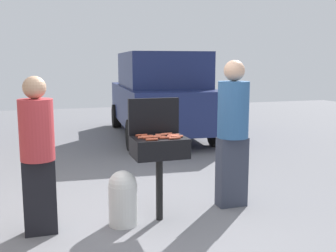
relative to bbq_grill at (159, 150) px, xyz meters
name	(u,v)px	position (x,y,z in m)	size (l,w,h in m)	color
ground_plane	(145,224)	(-0.20, -0.10, -0.81)	(24.00, 24.00, 0.00)	slate
bbq_grill	(159,150)	(0.00, 0.00, 0.00)	(0.60, 0.44, 0.96)	black
grill_lid_open	(154,116)	(0.00, 0.22, 0.36)	(0.60, 0.05, 0.42)	black
hot_dog_0	(165,138)	(0.04, -0.11, 0.16)	(0.03, 0.03, 0.13)	#AD4228
hot_dog_1	(166,134)	(0.12, 0.11, 0.16)	(0.03, 0.03, 0.13)	#C6593D
hot_dog_2	(173,135)	(0.17, 0.02, 0.16)	(0.03, 0.03, 0.13)	#B74C33
hot_dog_3	(144,137)	(-0.18, -0.02, 0.16)	(0.03, 0.03, 0.13)	#C6593D
hot_dog_4	(147,136)	(-0.13, 0.04, 0.16)	(0.03, 0.03, 0.13)	#AD4228
hot_dog_5	(161,135)	(0.05, 0.08, 0.16)	(0.03, 0.03, 0.13)	#C6593D
hot_dog_6	(141,135)	(-0.17, 0.12, 0.16)	(0.03, 0.03, 0.13)	#AD4228
hot_dog_7	(149,138)	(-0.13, -0.05, 0.16)	(0.03, 0.03, 0.13)	#AD4228
hot_dog_8	(152,140)	(-0.13, -0.16, 0.16)	(0.03, 0.03, 0.13)	#AD4228
hot_dog_9	(173,136)	(0.15, -0.03, 0.16)	(0.03, 0.03, 0.13)	#C6593D
hot_dog_10	(175,138)	(0.13, -0.16, 0.16)	(0.03, 0.03, 0.13)	#B74C33
hot_dog_11	(177,136)	(0.19, -0.07, 0.16)	(0.03, 0.03, 0.13)	#C6593D
hot_dog_12	(159,137)	(-0.02, -0.05, 0.16)	(0.03, 0.03, 0.13)	#B74C33
hot_dog_13	(155,136)	(-0.05, 0.00, 0.16)	(0.03, 0.03, 0.13)	#C6593D
propane_tank	(123,197)	(-0.43, -0.02, -0.49)	(0.32, 0.32, 0.62)	silver
person_left	(38,150)	(-1.29, 0.02, 0.08)	(0.35, 0.35, 1.65)	black
person_right	(233,128)	(0.99, 0.17, 0.17)	(0.38, 0.38, 1.81)	#333847
parked_minivan	(160,94)	(1.53, 5.10, 0.21)	(2.30, 4.53, 2.02)	navy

